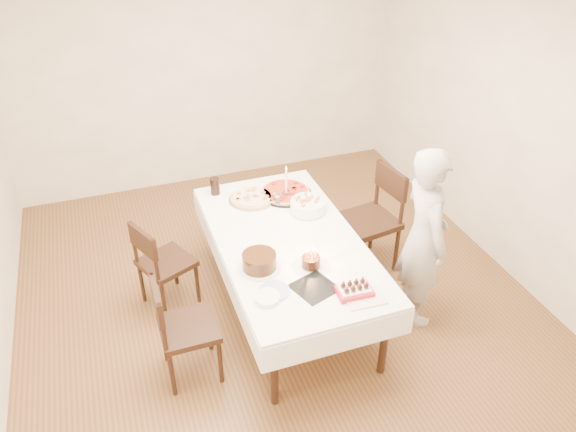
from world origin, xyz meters
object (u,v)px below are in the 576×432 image
object	(u,v)px
pizza_pepperoni	(285,192)
taper_candle	(286,182)
pizza_white	(252,198)
pasta_bowl	(308,206)
layer_cake	(259,261)
cola_glass	(215,186)
birthday_cake	(311,258)
chair_right_savory	(369,221)
chair_left_dessert	(189,328)
strawberry_box	(354,290)
dining_table	(288,275)
person	(424,238)
chair_left_savory	(166,263)

from	to	relation	value
pizza_pepperoni	taper_candle	xyz separation A→B (m)	(-0.02, -0.07, 0.15)
pizza_white	pasta_bowl	world-z (taller)	pasta_bowl
pizza_pepperoni	layer_cake	size ratio (longest dim) A/B	1.47
cola_glass	birthday_cake	world-z (taller)	cola_glass
chair_right_savory	layer_cake	bearing A→B (deg)	-162.19
taper_candle	cola_glass	world-z (taller)	taper_candle
pizza_white	layer_cake	bearing A→B (deg)	-103.35
chair_left_dessert	strawberry_box	size ratio (longest dim) A/B	3.54
taper_candle	strawberry_box	bearing A→B (deg)	-89.20
layer_cake	chair_right_savory	bearing A→B (deg)	26.05
pizza_white	pasta_bowl	bearing A→B (deg)	-40.15
pasta_bowl	taper_candle	distance (m)	0.32
birthday_cake	chair_right_savory	bearing A→B (deg)	39.69
dining_table	chair_left_dessert	distance (m)	1.04
birthday_cake	pizza_pepperoni	bearing A→B (deg)	80.84
pasta_bowl	layer_cake	size ratio (longest dim) A/B	0.93
dining_table	person	xyz separation A→B (m)	(1.02, -0.42, 0.43)
chair_left_dessert	pizza_white	xyz separation A→B (m)	(0.84, 1.13, 0.32)
chair_left_dessert	taper_candle	distance (m)	1.63
chair_left_dessert	birthday_cake	distance (m)	1.06
chair_right_savory	pasta_bowl	size ratio (longest dim) A/B	3.29
chair_left_savory	birthday_cake	bearing A→B (deg)	116.22
person	pizza_white	size ratio (longest dim) A/B	3.73
dining_table	taper_candle	distance (m)	0.85
pizza_pepperoni	layer_cake	bearing A→B (deg)	-119.68
chair_left_dessert	pizza_pepperoni	size ratio (longest dim) A/B	1.84
dining_table	pizza_pepperoni	bearing A→B (deg)	72.28
taper_candle	layer_cake	bearing A→B (deg)	-120.75
dining_table	cola_glass	distance (m)	1.10
chair_left_dessert	pasta_bowl	bearing A→B (deg)	-148.22
dining_table	chair_left_savory	size ratio (longest dim) A/B	2.43
chair_left_dessert	birthday_cake	size ratio (longest dim) A/B	6.25
chair_right_savory	pizza_white	world-z (taller)	chair_right_savory
dining_table	chair_left_savory	bearing A→B (deg)	155.81
chair_left_savory	person	distance (m)	2.20
taper_candle	strawberry_box	distance (m)	1.43
strawberry_box	cola_glass	bearing A→B (deg)	109.76
chair_left_savory	layer_cake	bearing A→B (deg)	107.07
person	strawberry_box	xyz separation A→B (m)	(-0.80, -0.38, -0.02)
dining_table	pasta_bowl	xyz separation A→B (m)	(0.31, 0.35, 0.43)
layer_cake	person	bearing A→B (deg)	-5.81
pizza_white	pasta_bowl	xyz separation A→B (m)	(0.41, -0.35, 0.04)
pizza_white	person	bearing A→B (deg)	-44.83
birthday_cake	chair_left_savory	bearing A→B (deg)	140.50
chair_left_dessert	strawberry_box	world-z (taller)	chair_left_dessert
taper_candle	birthday_cake	world-z (taller)	taper_candle
chair_left_savory	strawberry_box	size ratio (longest dim) A/B	3.43
chair_left_dessert	birthday_cake	bearing A→B (deg)	-178.10
taper_candle	pizza_white	bearing A→B (deg)	166.96
dining_table	taper_candle	world-z (taller)	taper_candle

